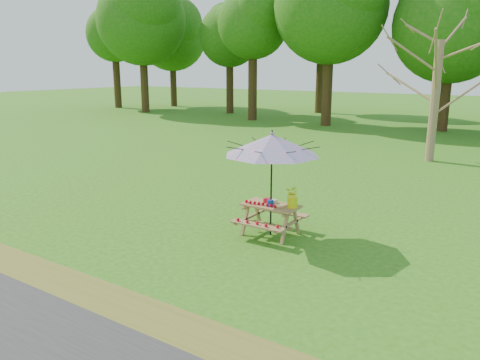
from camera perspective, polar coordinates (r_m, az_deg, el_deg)
The scene contains 6 objects.
ground at distance 11.54m, azimuth -16.31°, elevation -4.65°, with size 120.00×120.00×0.00m, color #2E6813.
picnic_table at distance 10.04m, azimuth 3.75°, elevation -4.88°, with size 1.20×1.32×0.67m.
patio_umbrella at distance 9.65m, azimuth 3.91°, elevation 4.30°, with size 2.37×2.37×2.25m.
produce_bins at distance 9.94m, azimuth 3.69°, elevation -2.67°, with size 0.30×0.39×0.13m.
tomatoes_row at distance 9.85m, azimuth 2.51°, elevation -2.92°, with size 0.77×0.13×0.07m, color red, non-canonical shape.
flower_bucket at distance 9.71m, azimuth 6.43°, elevation -1.90°, with size 0.30×0.27×0.47m.
Camera 1 is at (8.51, -6.97, 3.49)m, focal length 35.00 mm.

